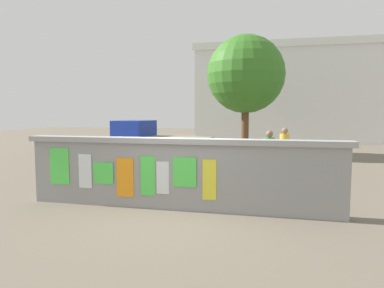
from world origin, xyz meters
name	(u,v)px	position (x,y,z in m)	size (l,w,h in m)	color
ground	(226,161)	(0.00, 8.00, 0.00)	(60.00, 60.00, 0.00)	#6B6051
poster_wall	(178,173)	(-0.01, 0.00, 0.82)	(7.26, 0.42, 1.59)	gray
auto_rickshaw_truck	(158,146)	(-2.19, 4.99, 0.90)	(3.76, 1.95, 1.85)	black
motorcycle	(222,174)	(0.70, 2.00, 0.46)	(1.90, 0.56, 0.87)	black
bicycle_near	(98,175)	(-2.82, 1.59, 0.36)	(1.68, 0.52, 0.95)	black
person_walking	(269,151)	(1.94, 3.33, 0.99)	(0.43, 0.43, 1.62)	yellow
person_bystander	(284,146)	(2.45, 5.27, 0.99)	(0.36, 0.36, 1.62)	purple
tree_roadside	(246,75)	(0.66, 10.52, 4.07)	(3.93, 3.93, 6.05)	brown
building_background	(283,94)	(2.83, 20.84, 3.60)	(13.16, 6.68, 7.16)	silver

